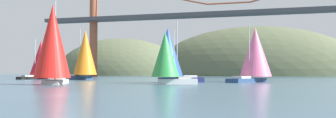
{
  "coord_description": "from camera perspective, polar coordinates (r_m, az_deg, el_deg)",
  "views": [
    {
      "loc": [
        16.02,
        -25.99,
        1.87
      ],
      "look_at": [
        0.0,
        27.7,
        3.66
      ],
      "focal_mm": 40.8,
      "sensor_mm": 36.0,
      "label": 1
    }
  ],
  "objects": [
    {
      "name": "headland_left",
      "position": [
        175.97,
        -7.2,
        -2.42
      ],
      "size": [
        61.45,
        44.0,
        33.69
      ],
      "primitive_type": "ellipsoid",
      "color": "#5B6647",
      "rests_on": "ground_plane"
    },
    {
      "name": "suspension_bridge",
      "position": [
        123.52,
        9.03,
        7.03
      ],
      "size": [
        131.05,
        6.0,
        43.2
      ],
      "color": "brown",
      "rests_on": "ground_plane"
    },
    {
      "name": "sailboat_red_spinnaker",
      "position": [
        55.39,
        -16.85,
        2.29
      ],
      "size": [
        6.85,
        10.06,
        12.04
      ],
      "color": "#B7B2A8",
      "rests_on": "ground_plane"
    },
    {
      "name": "sailboat_blue_spinnaker",
      "position": [
        62.8,
        0.11,
        0.81
      ],
      "size": [
        9.01,
        7.92,
        10.17
      ],
      "color": "#191E4C",
      "rests_on": "ground_plane"
    },
    {
      "name": "sailboat_green_sail",
      "position": [
        54.84,
        -0.28,
        0.44
      ],
      "size": [
        7.18,
        5.09,
        7.84
      ],
      "color": "white",
      "rests_on": "ground_plane"
    },
    {
      "name": "sailboat_pink_spinnaker",
      "position": [
        67.56,
        12.85,
        0.79
      ],
      "size": [
        8.19,
        10.38,
        10.18
      ],
      "color": "navy",
      "rests_on": "ground_plane"
    },
    {
      "name": "headland_center",
      "position": [
        161.38,
        12.71,
        -2.45
      ],
      "size": [
        88.41,
        44.0,
        40.78
      ],
      "primitive_type": "ellipsoid",
      "color": "#5B6647",
      "rests_on": "ground_plane"
    },
    {
      "name": "ground_plane",
      "position": [
        30.59,
        -15.07,
        -5.27
      ],
      "size": [
        360.0,
        360.0,
        0.0
      ],
      "primitive_type": "plane",
      "color": "#426075"
    },
    {
      "name": "sailboat_crimson_sail",
      "position": [
        94.77,
        -18.53,
        -0.01
      ],
      "size": [
        6.17,
        9.1,
        9.32
      ],
      "color": "black",
      "rests_on": "ground_plane"
    },
    {
      "name": "sailboat_orange_sail",
      "position": [
        83.97,
        -12.32,
        0.78
      ],
      "size": [
        9.22,
        6.25,
        11.15
      ],
      "color": "navy",
      "rests_on": "ground_plane"
    }
  ]
}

